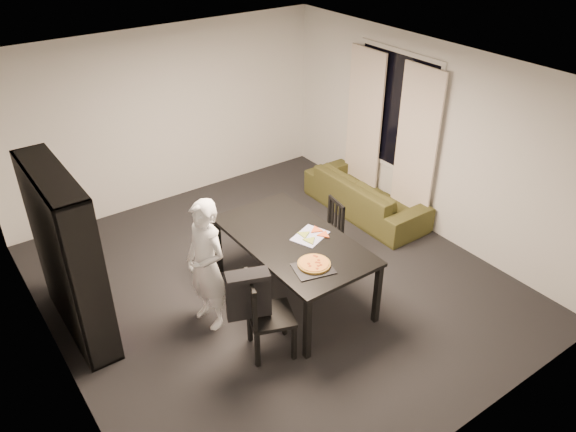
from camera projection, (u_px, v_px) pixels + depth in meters
room at (272, 190)px, 6.25m from camera, size 5.01×5.51×2.61m
window_pane at (395, 111)px, 7.81m from camera, size 0.02×1.40×1.60m
window_frame at (395, 111)px, 7.80m from camera, size 0.03×1.52×1.72m
curtain_left at (416, 148)px, 7.58m from camera, size 0.03×0.70×2.25m
curtain_right at (364, 125)px, 8.31m from camera, size 0.03×0.70×2.25m
bookshelf at (68, 256)px, 5.78m from camera, size 0.35×1.50×1.90m
dining_table at (293, 244)px, 6.36m from camera, size 1.07×1.93×0.80m
chair_left at (262, 311)px, 5.65m from camera, size 0.58×0.58×0.96m
chair_right at (329, 226)px, 7.18m from camera, size 0.43×0.43×0.82m
draped_jacket at (248, 294)px, 5.49m from camera, size 0.46×0.32×0.53m
person at (206, 265)px, 5.95m from camera, size 0.46×0.61×1.53m
baking_tray at (313, 269)px, 5.82m from camera, size 0.47×0.41×0.01m
pepperoni_pizza at (314, 264)px, 5.86m from camera, size 0.35×0.35×0.03m
kitchen_towel at (310, 236)px, 6.36m from camera, size 0.48×0.42×0.01m
pizza_slices at (313, 235)px, 6.36m from camera, size 0.44×0.40×0.01m
sofa at (366, 195)px, 8.24m from camera, size 0.78×1.99×0.58m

